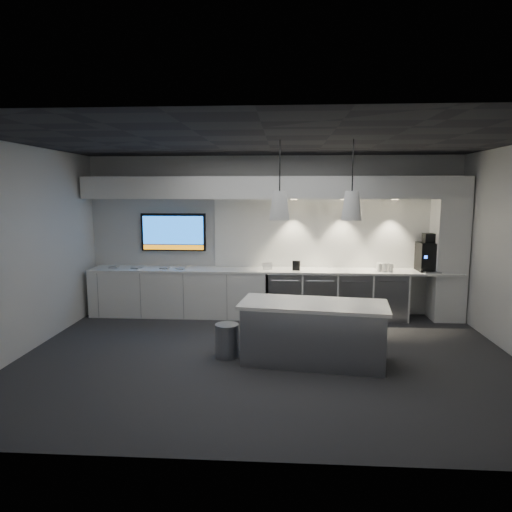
# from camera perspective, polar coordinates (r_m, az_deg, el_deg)

# --- Properties ---
(floor) EXTENTS (7.00, 7.00, 0.00)m
(floor) POSITION_cam_1_polar(r_m,az_deg,el_deg) (6.60, 1.34, -12.64)
(floor) COLOR #2B2B2D
(floor) RESTS_ON ground
(ceiling) EXTENTS (7.00, 7.00, 0.00)m
(ceiling) POSITION_cam_1_polar(r_m,az_deg,el_deg) (6.21, 1.43, 14.21)
(ceiling) COLOR black
(ceiling) RESTS_ON wall_back
(wall_back) EXTENTS (7.00, 0.00, 7.00)m
(wall_back) POSITION_cam_1_polar(r_m,az_deg,el_deg) (8.72, 2.04, 2.57)
(wall_back) COLOR silver
(wall_back) RESTS_ON floor
(wall_front) EXTENTS (7.00, 0.00, 7.00)m
(wall_front) POSITION_cam_1_polar(r_m,az_deg,el_deg) (3.77, -0.13, -4.71)
(wall_front) COLOR silver
(wall_front) RESTS_ON floor
(wall_left) EXTENTS (0.00, 7.00, 7.00)m
(wall_left) POSITION_cam_1_polar(r_m,az_deg,el_deg) (7.27, -27.38, 0.57)
(wall_left) COLOR silver
(wall_left) RESTS_ON floor
(back_counter) EXTENTS (6.80, 0.65, 0.04)m
(back_counter) POSITION_cam_1_polar(r_m,az_deg,el_deg) (8.48, 1.96, -1.82)
(back_counter) COLOR white
(back_counter) RESTS_ON left_base_cabinets
(left_base_cabinets) EXTENTS (3.30, 0.63, 0.86)m
(left_base_cabinets) POSITION_cam_1_polar(r_m,az_deg,el_deg) (8.79, -9.57, -4.56)
(left_base_cabinets) COLOR white
(left_base_cabinets) RESTS_ON floor
(fridge_unit_a) EXTENTS (0.60, 0.61, 0.85)m
(fridge_unit_a) POSITION_cam_1_polar(r_m,az_deg,el_deg) (8.56, 3.62, -4.84)
(fridge_unit_a) COLOR gray
(fridge_unit_a) RESTS_ON floor
(fridge_unit_b) EXTENTS (0.60, 0.61, 0.85)m
(fridge_unit_b) POSITION_cam_1_polar(r_m,az_deg,el_deg) (8.59, 7.85, -4.86)
(fridge_unit_b) COLOR gray
(fridge_unit_b) RESTS_ON floor
(fridge_unit_c) EXTENTS (0.60, 0.61, 0.85)m
(fridge_unit_c) POSITION_cam_1_polar(r_m,az_deg,el_deg) (8.66, 12.02, -4.86)
(fridge_unit_c) COLOR gray
(fridge_unit_c) RESTS_ON floor
(fridge_unit_d) EXTENTS (0.60, 0.61, 0.85)m
(fridge_unit_d) POSITION_cam_1_polar(r_m,az_deg,el_deg) (8.77, 16.11, -4.83)
(fridge_unit_d) COLOR gray
(fridge_unit_d) RESTS_ON floor
(backsplash) EXTENTS (4.60, 0.03, 1.30)m
(backsplash) POSITION_cam_1_polar(r_m,az_deg,el_deg) (8.74, 9.94, 2.80)
(backsplash) COLOR white
(backsplash) RESTS_ON wall_back
(soffit) EXTENTS (6.90, 0.60, 0.40)m
(soffit) POSITION_cam_1_polar(r_m,az_deg,el_deg) (8.38, 2.01, 8.51)
(soffit) COLOR white
(soffit) RESTS_ON wall_back
(column) EXTENTS (0.55, 0.55, 2.60)m
(column) POSITION_cam_1_polar(r_m,az_deg,el_deg) (8.94, 22.95, 0.78)
(column) COLOR white
(column) RESTS_ON floor
(wall_tv) EXTENTS (1.25, 0.07, 0.72)m
(wall_tv) POSITION_cam_1_polar(r_m,az_deg,el_deg) (8.92, -10.28, 2.95)
(wall_tv) COLOR black
(wall_tv) RESTS_ON wall_back
(island) EXTENTS (2.08, 1.11, 0.84)m
(island) POSITION_cam_1_polar(r_m,az_deg,el_deg) (6.37, 7.15, -9.46)
(island) COLOR gray
(island) RESTS_ON floor
(bin) EXTENTS (0.41, 0.41, 0.48)m
(bin) POSITION_cam_1_polar(r_m,az_deg,el_deg) (6.59, -3.65, -10.50)
(bin) COLOR gray
(bin) RESTS_ON floor
(coffee_machine) EXTENTS (0.39, 0.55, 0.69)m
(coffee_machine) POSITION_cam_1_polar(r_m,az_deg,el_deg) (8.84, 20.76, 0.05)
(coffee_machine) COLOR black
(coffee_machine) RESTS_ON back_counter
(sign_black) EXTENTS (0.14, 0.04, 0.18)m
(sign_black) POSITION_cam_1_polar(r_m,az_deg,el_deg) (8.37, 5.05, -1.20)
(sign_black) COLOR black
(sign_black) RESTS_ON back_counter
(sign_white) EXTENTS (0.18, 0.05, 0.14)m
(sign_white) POSITION_cam_1_polar(r_m,az_deg,el_deg) (8.41, 1.44, -1.27)
(sign_white) COLOR white
(sign_white) RESTS_ON back_counter
(cup_cluster) EXTENTS (0.27, 0.17, 0.15)m
(cup_cluster) POSITION_cam_1_polar(r_m,az_deg,el_deg) (8.56, 15.82, -1.38)
(cup_cluster) COLOR white
(cup_cluster) RESTS_ON back_counter
(tray_a) EXTENTS (0.19, 0.19, 0.02)m
(tray_a) POSITION_cam_1_polar(r_m,az_deg,el_deg) (9.05, -17.39, -1.34)
(tray_a) COLOR #999999
(tray_a) RESTS_ON back_counter
(tray_b) EXTENTS (0.19, 0.19, 0.02)m
(tray_b) POSITION_cam_1_polar(r_m,az_deg,el_deg) (8.86, -14.71, -1.44)
(tray_b) COLOR #999999
(tray_b) RESTS_ON back_counter
(tray_c) EXTENTS (0.18, 0.18, 0.02)m
(tray_c) POSITION_cam_1_polar(r_m,az_deg,el_deg) (8.73, -11.35, -1.47)
(tray_c) COLOR #999999
(tray_c) RESTS_ON back_counter
(tray_d) EXTENTS (0.17, 0.17, 0.02)m
(tray_d) POSITION_cam_1_polar(r_m,az_deg,el_deg) (8.62, -9.41, -1.54)
(tray_d) COLOR #999999
(tray_d) RESTS_ON back_counter
(pendant_left) EXTENTS (0.27, 0.27, 1.08)m
(pendant_left) POSITION_cam_1_polar(r_m,az_deg,el_deg) (6.06, 2.96, 6.35)
(pendant_left) COLOR white
(pendant_left) RESTS_ON ceiling
(pendant_right) EXTENTS (0.27, 0.27, 1.08)m
(pendant_right) POSITION_cam_1_polar(r_m,az_deg,el_deg) (6.13, 11.87, 6.20)
(pendant_right) COLOR white
(pendant_right) RESTS_ON ceiling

